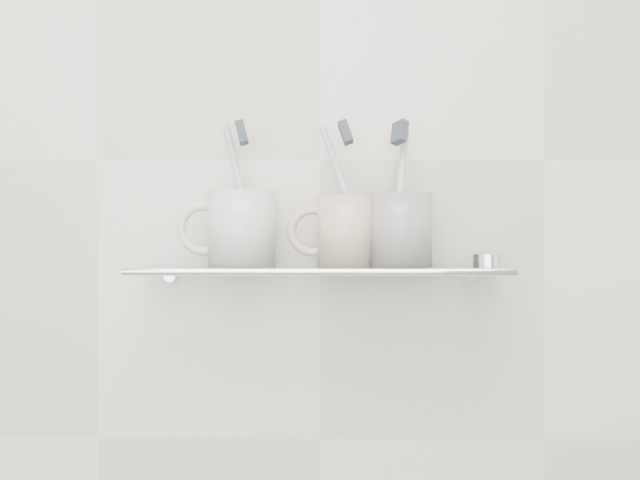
{
  "coord_description": "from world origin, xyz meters",
  "views": [
    {
      "loc": [
        0.01,
        0.08,
        1.14
      ],
      "look_at": [
        0.0,
        1.04,
        1.14
      ],
      "focal_mm": 40.0,
      "sensor_mm": 36.0,
      "label": 1
    }
  ],
  "objects_px": {
    "shelf_glass": "(320,270)",
    "mug_left": "(242,229)",
    "mug_right": "(400,230)",
    "mug_center": "(345,231)"
  },
  "relations": [
    {
      "from": "mug_left",
      "to": "mug_right",
      "type": "height_order",
      "value": "mug_left"
    },
    {
      "from": "shelf_glass",
      "to": "mug_left",
      "type": "relative_size",
      "value": 4.89
    },
    {
      "from": "shelf_glass",
      "to": "mug_left",
      "type": "distance_m",
      "value": 0.12
    },
    {
      "from": "mug_center",
      "to": "mug_left",
      "type": "bearing_deg",
      "value": 160.67
    },
    {
      "from": "shelf_glass",
      "to": "mug_right",
      "type": "height_order",
      "value": "mug_right"
    },
    {
      "from": "shelf_glass",
      "to": "mug_center",
      "type": "height_order",
      "value": "mug_center"
    },
    {
      "from": "mug_center",
      "to": "shelf_glass",
      "type": "bearing_deg",
      "value": 168.85
    },
    {
      "from": "mug_left",
      "to": "shelf_glass",
      "type": "bearing_deg",
      "value": 8.56
    },
    {
      "from": "shelf_glass",
      "to": "mug_center",
      "type": "distance_m",
      "value": 0.06
    },
    {
      "from": "mug_center",
      "to": "mug_right",
      "type": "height_order",
      "value": "mug_right"
    }
  ]
}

